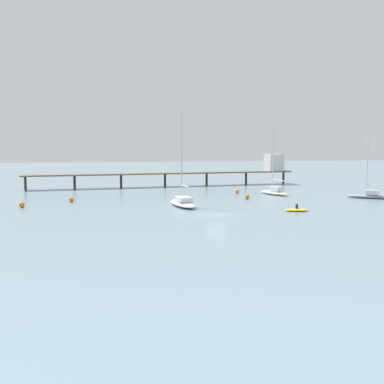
# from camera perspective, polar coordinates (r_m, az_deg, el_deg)

# --- Properties ---
(ground_plane) EXTENTS (400.00, 400.00, 0.00)m
(ground_plane) POSITION_cam_1_polar(r_m,az_deg,el_deg) (61.04, 2.95, -2.75)
(ground_plane) COLOR slate
(pier) EXTENTS (59.13, 9.45, 6.81)m
(pier) POSITION_cam_1_polar(r_m,az_deg,el_deg) (105.79, 2.04, 2.74)
(pier) COLOR brown
(pier) RESTS_ON ground_plane
(sailboat_white) EXTENTS (3.52, 9.31, 13.41)m
(sailboat_white) POSITION_cam_1_polar(r_m,az_deg,el_deg) (69.48, -1.12, -1.13)
(sailboat_white) COLOR white
(sailboat_white) RESTS_ON ground_plane
(sailboat_cream) EXTENTS (3.70, 7.71, 11.69)m
(sailboat_cream) POSITION_cam_1_polar(r_m,az_deg,el_deg) (86.88, 9.79, 0.16)
(sailboat_cream) COLOR beige
(sailboat_cream) RESTS_ON ground_plane
(sailboat_gray) EXTENTS (6.66, 5.82, 9.85)m
(sailboat_gray) POSITION_cam_1_polar(r_m,az_deg,el_deg) (85.18, 20.41, -0.29)
(sailboat_gray) COLOR gray
(sailboat_gray) RESTS_ON ground_plane
(dinghy_yellow) EXTENTS (3.43, 2.19, 1.14)m
(dinghy_yellow) POSITION_cam_1_polar(r_m,az_deg,el_deg) (65.85, 12.41, -2.09)
(dinghy_yellow) COLOR yellow
(dinghy_yellow) RESTS_ON ground_plane
(mooring_buoy_inner) EXTENTS (0.79, 0.79, 0.79)m
(mooring_buoy_inner) POSITION_cam_1_polar(r_m,az_deg,el_deg) (76.99, -14.23, -0.89)
(mooring_buoy_inner) COLOR orange
(mooring_buoy_inner) RESTS_ON ground_plane
(mooring_buoy_near) EXTENTS (0.83, 0.83, 0.83)m
(mooring_buoy_near) POSITION_cam_1_polar(r_m,az_deg,el_deg) (72.26, -19.68, -1.44)
(mooring_buoy_near) COLOR orange
(mooring_buoy_near) RESTS_ON ground_plane
(mooring_buoy_outer) EXTENTS (0.73, 0.73, 0.73)m
(mooring_buoy_outer) POSITION_cam_1_polar(r_m,az_deg,el_deg) (88.79, 5.39, 0.08)
(mooring_buoy_outer) COLOR orange
(mooring_buoy_outer) RESTS_ON ground_plane
(mooring_buoy_mid) EXTENTS (0.75, 0.75, 0.75)m
(mooring_buoy_mid) POSITION_cam_1_polar(r_m,az_deg,el_deg) (79.62, 6.59, -0.56)
(mooring_buoy_mid) COLOR orange
(mooring_buoy_mid) RESTS_ON ground_plane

